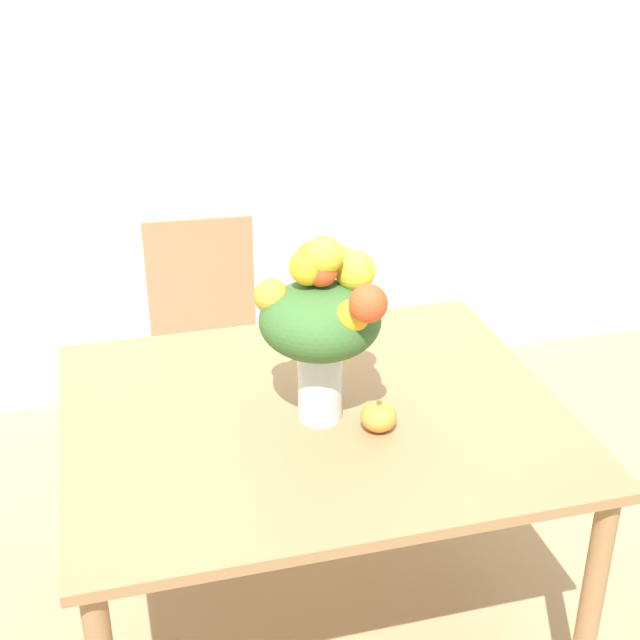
# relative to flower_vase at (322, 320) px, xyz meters

# --- Properties ---
(ground_plane) EXTENTS (12.00, 12.00, 0.00)m
(ground_plane) POSITION_rel_flower_vase_xyz_m (-0.01, 0.04, -1.05)
(ground_plane) COLOR tan
(wall_back) EXTENTS (8.00, 0.06, 2.70)m
(wall_back) POSITION_rel_flower_vase_xyz_m (-0.01, 1.56, 0.30)
(wall_back) COLOR silver
(wall_back) RESTS_ON ground_plane
(dining_table) EXTENTS (1.35, 1.11, 0.76)m
(dining_table) POSITION_rel_flower_vase_xyz_m (-0.01, 0.04, -0.38)
(dining_table) COLOR #9E754C
(dining_table) RESTS_ON ground_plane
(flower_vase) EXTENTS (0.32, 0.36, 0.52)m
(flower_vase) POSITION_rel_flower_vase_xyz_m (0.00, 0.00, 0.00)
(flower_vase) COLOR silver
(flower_vase) RESTS_ON dining_table
(pumpkin) EXTENTS (0.10, 0.10, 0.09)m
(pumpkin) POSITION_rel_flower_vase_xyz_m (0.13, -0.10, -0.25)
(pumpkin) COLOR gold
(pumpkin) RESTS_ON dining_table
(dining_chair_near_window) EXTENTS (0.45, 0.45, 0.96)m
(dining_chair_near_window) POSITION_rel_flower_vase_xyz_m (-0.19, 0.96, -0.55)
(dining_chair_near_window) COLOR #9E7A56
(dining_chair_near_window) RESTS_ON ground_plane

